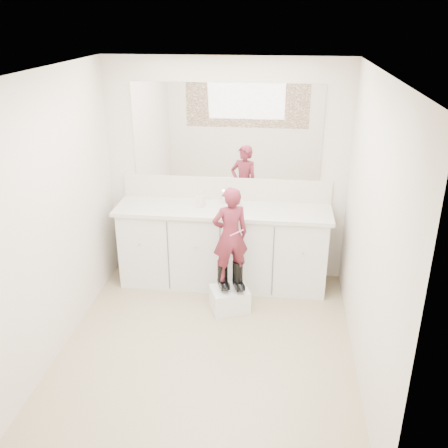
# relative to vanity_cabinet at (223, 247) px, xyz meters

# --- Properties ---
(floor) EXTENTS (3.00, 3.00, 0.00)m
(floor) POSITION_rel_vanity_cabinet_xyz_m (0.00, -1.23, -0.42)
(floor) COLOR #958661
(floor) RESTS_ON ground
(ceiling) EXTENTS (3.00, 3.00, 0.00)m
(ceiling) POSITION_rel_vanity_cabinet_xyz_m (0.00, -1.23, 1.97)
(ceiling) COLOR white
(ceiling) RESTS_ON wall_back
(wall_back) EXTENTS (2.60, 0.00, 2.60)m
(wall_back) POSITION_rel_vanity_cabinet_xyz_m (0.00, 0.27, 0.77)
(wall_back) COLOR beige
(wall_back) RESTS_ON floor
(wall_front) EXTENTS (2.60, 0.00, 2.60)m
(wall_front) POSITION_rel_vanity_cabinet_xyz_m (0.00, -2.73, 0.77)
(wall_front) COLOR beige
(wall_front) RESTS_ON floor
(wall_left) EXTENTS (0.00, 3.00, 3.00)m
(wall_left) POSITION_rel_vanity_cabinet_xyz_m (-1.30, -1.23, 0.78)
(wall_left) COLOR beige
(wall_left) RESTS_ON floor
(wall_right) EXTENTS (0.00, 3.00, 3.00)m
(wall_right) POSITION_rel_vanity_cabinet_xyz_m (1.30, -1.23, 0.78)
(wall_right) COLOR beige
(wall_right) RESTS_ON floor
(vanity_cabinet) EXTENTS (2.20, 0.55, 0.85)m
(vanity_cabinet) POSITION_rel_vanity_cabinet_xyz_m (0.00, 0.00, 0.00)
(vanity_cabinet) COLOR silver
(vanity_cabinet) RESTS_ON floor
(countertop) EXTENTS (2.28, 0.58, 0.04)m
(countertop) POSITION_rel_vanity_cabinet_xyz_m (0.00, -0.01, 0.45)
(countertop) COLOR beige
(countertop) RESTS_ON vanity_cabinet
(backsplash) EXTENTS (2.28, 0.03, 0.25)m
(backsplash) POSITION_rel_vanity_cabinet_xyz_m (0.00, 0.26, 0.59)
(backsplash) COLOR beige
(backsplash) RESTS_ON countertop
(mirror) EXTENTS (2.00, 0.02, 1.00)m
(mirror) POSITION_rel_vanity_cabinet_xyz_m (0.00, 0.26, 1.22)
(mirror) COLOR white
(mirror) RESTS_ON wall_back
(dot_panel) EXTENTS (2.00, 0.01, 1.20)m
(dot_panel) POSITION_rel_vanity_cabinet_xyz_m (0.00, -2.71, 1.22)
(dot_panel) COLOR #472819
(dot_panel) RESTS_ON wall_front
(faucet) EXTENTS (0.08, 0.08, 0.10)m
(faucet) POSITION_rel_vanity_cabinet_xyz_m (0.00, 0.15, 0.52)
(faucet) COLOR silver
(faucet) RESTS_ON countertop
(cup) EXTENTS (0.12, 0.12, 0.09)m
(cup) POSITION_rel_vanity_cabinet_xyz_m (0.15, 0.02, 0.51)
(cup) COLOR beige
(cup) RESTS_ON countertop
(soap_bottle) EXTENTS (0.10, 0.10, 0.18)m
(soap_bottle) POSITION_rel_vanity_cabinet_xyz_m (-0.24, 0.01, 0.55)
(soap_bottle) COLOR beige
(soap_bottle) RESTS_ON countertop
(step_stool) EXTENTS (0.45, 0.41, 0.23)m
(step_stool) POSITION_rel_vanity_cabinet_xyz_m (0.13, -0.55, -0.31)
(step_stool) COLOR white
(step_stool) RESTS_ON floor
(boot_left) EXTENTS (0.18, 0.23, 0.30)m
(boot_left) POSITION_rel_vanity_cabinet_xyz_m (0.06, -0.53, -0.04)
(boot_left) COLOR black
(boot_left) RESTS_ON step_stool
(boot_right) EXTENTS (0.18, 0.23, 0.30)m
(boot_right) POSITION_rel_vanity_cabinet_xyz_m (0.21, -0.53, -0.04)
(boot_right) COLOR black
(boot_right) RESTS_ON step_stool
(toddler) EXTENTS (0.41, 0.34, 0.97)m
(toddler) POSITION_rel_vanity_cabinet_xyz_m (0.13, -0.53, 0.39)
(toddler) COLOR #A63343
(toddler) RESTS_ON step_stool
(toothbrush) EXTENTS (0.13, 0.06, 0.06)m
(toothbrush) POSITION_rel_vanity_cabinet_xyz_m (0.20, -0.61, 0.46)
(toothbrush) COLOR pink
(toothbrush) RESTS_ON toddler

